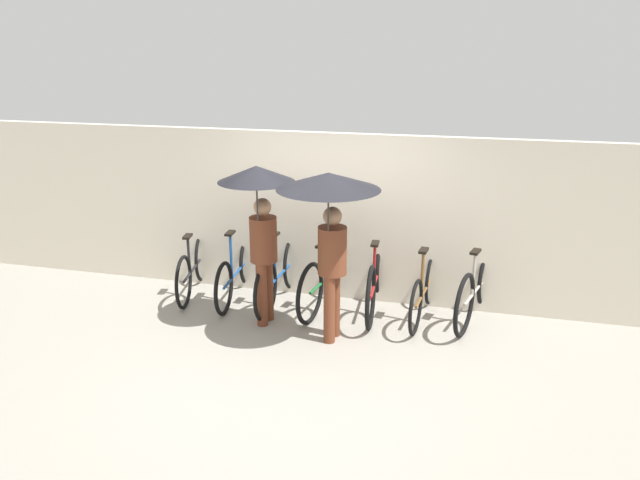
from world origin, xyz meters
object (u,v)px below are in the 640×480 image
Objects in this scene: parked_bicycle_0 at (193,267)px; parked_bicycle_2 at (280,273)px; parked_bicycle_6 at (476,289)px; parked_bicycle_4 at (375,280)px; pedestrian_leading at (259,206)px; parked_bicycle_1 at (236,271)px; parked_bicycle_3 at (327,277)px; pedestrian_center at (330,207)px; parked_bicycle_5 at (424,290)px.

parked_bicycle_0 is 1.23m from parked_bicycle_2.
parked_bicycle_4 is at bearing 104.74° from parked_bicycle_6.
parked_bicycle_6 is 0.89× the size of pedestrian_leading.
parked_bicycle_1 is 0.95× the size of parked_bicycle_3.
parked_bicycle_3 is at bearing 105.62° from parked_bicycle_6.
pedestrian_center reaches higher than parked_bicycle_6.
parked_bicycle_1 is at bearing 89.20° from parked_bicycle_2.
pedestrian_leading is (0.00, -0.71, 1.07)m from parked_bicycle_2.
parked_bicycle_3 is at bearing -100.28° from parked_bicycle_0.
parked_bicycle_0 is 3.07m from parked_bicycle_5.
parked_bicycle_0 is at bearing 105.06° from parked_bicycle_6.
pedestrian_leading is at bearing 116.53° from parked_bicycle_5.
parked_bicycle_4 is 0.95× the size of pedestrian_center.
parked_bicycle_1 reaches higher than parked_bicycle_6.
parked_bicycle_5 is at bearing -154.68° from pedestrian_leading.
parked_bicycle_3 reaches higher than parked_bicycle_0.
parked_bicycle_2 is 1.06× the size of parked_bicycle_6.
pedestrian_leading is at bearing 119.07° from parked_bicycle_4.
parked_bicycle_1 is at bearing -27.78° from pedestrian_center.
parked_bicycle_0 is 0.94× the size of parked_bicycle_6.
parked_bicycle_1 is at bearing -100.58° from parked_bicycle_0.
parked_bicycle_1 reaches higher than parked_bicycle_4.
pedestrian_leading is at bearing 148.87° from parked_bicycle_3.
parked_bicycle_2 is 1.23m from parked_bicycle_4.
parked_bicycle_5 is at bearing -89.17° from parked_bicycle_2.
parked_bicycle_2 reaches higher than parked_bicycle_0.
parked_bicycle_5 is (3.07, -0.02, -0.01)m from parked_bicycle_0.
parked_bicycle_5 is at bearing -95.74° from parked_bicycle_1.
parked_bicycle_4 is at bearing -93.25° from parked_bicycle_1.
pedestrian_center is (0.26, -0.99, 1.19)m from parked_bicycle_3.
pedestrian_center is (-0.35, -1.03, 1.19)m from parked_bicycle_4.
parked_bicycle_5 is (1.84, -0.01, -0.04)m from parked_bicycle_2.
parked_bicycle_6 is (3.68, 0.09, 0.03)m from parked_bicycle_0.
parked_bicycle_2 reaches higher than parked_bicycle_3.
parked_bicycle_0 is 0.88× the size of parked_bicycle_4.
parked_bicycle_3 is (0.61, 0.04, -0.01)m from parked_bicycle_2.
parked_bicycle_1 is 0.94× the size of parked_bicycle_4.
parked_bicycle_1 is 1.08× the size of parked_bicycle_5.
parked_bicycle_2 is 2.45m from parked_bicycle_6.
parked_bicycle_1 is at bearing 88.19° from parked_bicycle_4.
parked_bicycle_4 is at bearing -78.12° from parked_bicycle_3.
parked_bicycle_5 is 0.83× the size of pedestrian_leading.
parked_bicycle_2 is 1.28m from pedestrian_leading.
pedestrian_leading is (0.62, -0.73, 1.11)m from parked_bicycle_1.
pedestrian_leading reaches higher than parked_bicycle_2.
parked_bicycle_4 is 1.61m from pedestrian_center.
parked_bicycle_5 is at bearing -101.69° from parked_bicycle_4.
parked_bicycle_4 is 0.62m from parked_bicycle_5.
parked_bicycle_0 is 0.83× the size of pedestrian_center.
parked_bicycle_2 is at bearing 90.04° from parked_bicycle_4.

